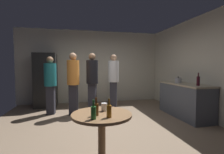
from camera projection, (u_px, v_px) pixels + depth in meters
name	position (u px, v px, depth m)	size (l,w,h in m)	color
ground_plane	(103.00, 127.00, 3.86)	(5.20, 5.20, 0.10)	#7A6651
wall_back	(92.00, 67.00, 6.34)	(5.32, 0.06, 2.70)	beige
wall_side_right	(202.00, 67.00, 4.33)	(0.06, 5.20, 2.70)	beige
refrigerator	(46.00, 80.00, 5.61)	(0.70, 0.68, 1.80)	black
kitchen_counter	(185.00, 100.00, 4.52)	(0.64, 1.66, 0.90)	#4C515B
kettle	(178.00, 80.00, 4.71)	(0.24, 0.17, 0.18)	#B2B2B7
wine_bottle_on_counter	(198.00, 81.00, 3.97)	(0.08, 0.08, 0.31)	#3F141E
foreground_table	(102.00, 121.00, 2.21)	(0.80, 0.80, 0.73)	olive
beer_bottle_amber	(109.00, 111.00, 2.02)	(0.06, 0.06, 0.23)	#8C5919
beer_bottle_brown	(96.00, 109.00, 2.10)	(0.06, 0.06, 0.23)	#593314
beer_bottle_green	(93.00, 112.00, 1.95)	(0.06, 0.06, 0.23)	#26662D
plastic_cup_white	(104.00, 107.00, 2.33)	(0.08, 0.08, 0.11)	white
person_in_teal_shirt	(50.00, 81.00, 4.72)	(0.39, 0.39, 1.64)	#2D2D38
person_in_white_shirt	(113.00, 77.00, 5.38)	(0.43, 0.43, 1.75)	#2D2D38
person_in_orange_shirt	(73.00, 79.00, 4.62)	(0.43, 0.43, 1.74)	#2D2D38
person_in_black_shirt	(92.00, 78.00, 4.86)	(0.45, 0.45, 1.75)	#2D2D38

